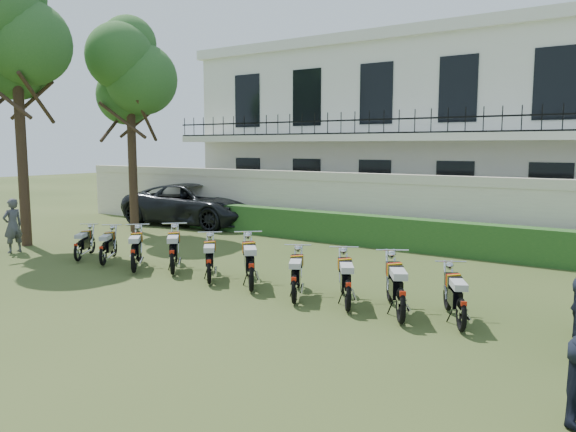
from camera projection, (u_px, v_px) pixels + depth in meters
name	position (u px, v px, depth m)	size (l,w,h in m)	color
ground	(231.00, 296.00, 12.03)	(100.00, 100.00, 0.00)	#34461C
perimeter_wall	(389.00, 208.00, 18.43)	(30.00, 0.35, 2.30)	beige
hedge	(408.00, 234.00, 17.29)	(18.00, 0.60, 1.00)	#1B4B1B
building	(451.00, 134.00, 22.98)	(20.40, 9.60, 7.40)	white
tree_west_mid	(15.00, 33.00, 17.35)	(3.40, 3.20, 8.82)	#473323
tree_west_near	(130.00, 72.00, 20.43)	(3.40, 3.20, 7.90)	#473323
motorcycle_0	(78.00, 247.00, 15.52)	(1.05, 1.42, 0.92)	black
motorcycle_1	(103.00, 250.00, 14.95)	(1.17, 1.44, 0.97)	black
motorcycle_2	(134.00, 254.00, 14.08)	(1.45, 1.50, 1.09)	black
motorcycle_3	(172.00, 255.00, 13.88)	(1.50, 1.59, 1.14)	black
motorcycle_4	(209.00, 264.00, 12.96)	(1.34, 1.52, 1.05)	black
motorcycle_5	(251.00, 269.00, 12.27)	(1.47, 1.66, 1.15)	black
motorcycle_6	(294.00, 282.00, 11.34)	(1.02, 1.67, 1.02)	black
motorcycle_7	(348.00, 288.00, 10.80)	(1.14, 1.70, 1.07)	black
motorcycle_8	(401.00, 297.00, 10.05)	(1.18, 1.81, 1.13)	black
motorcycle_9	(462.00, 307.00, 9.62)	(0.99, 1.67, 1.01)	black
suv	(195.00, 204.00, 22.86)	(2.79, 6.04, 1.68)	black
inspector	(13.00, 226.00, 16.89)	(0.60, 0.39, 1.64)	#515155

